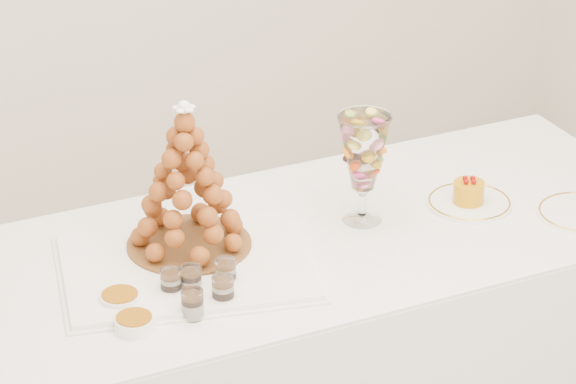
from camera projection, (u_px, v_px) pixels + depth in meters
buffet_table at (298, 365)px, 3.82m from camera, size 2.16×0.95×0.81m
lace_tray at (186, 267)px, 3.49m from camera, size 0.72×0.61×0.02m
macaron_vase at (364, 154)px, 3.65m from camera, size 0.14×0.14×0.31m
cake_plate at (469, 203)px, 3.82m from camera, size 0.24×0.24×0.01m
verrine_a at (171, 283)px, 3.37m from camera, size 0.06×0.06×0.07m
verrine_b at (191, 280)px, 3.38m from camera, size 0.06×0.06×0.07m
verrine_c at (226, 273)px, 3.41m from camera, size 0.06×0.06×0.07m
verrine_d at (192, 304)px, 3.28m from camera, size 0.07×0.07×0.07m
verrine_e at (223, 290)px, 3.33m from camera, size 0.07×0.07×0.07m
ramekin_back at (120, 300)px, 3.34m from camera, size 0.10×0.10×0.03m
ramekin_front at (134, 323)px, 3.24m from camera, size 0.10×0.10×0.03m
croquembouche at (187, 177)px, 3.48m from camera, size 0.33×0.33×0.41m
mousse_cake at (469, 192)px, 3.80m from camera, size 0.09×0.09×0.08m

